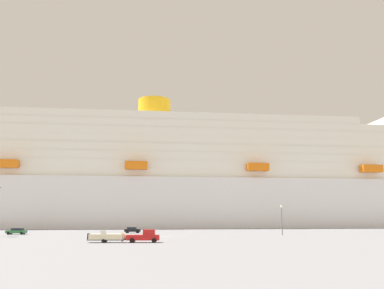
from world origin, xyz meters
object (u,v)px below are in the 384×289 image
(pickup_truck, at_px, (145,236))
(street_lamp, at_px, (282,215))
(parked_car_green_wagon, at_px, (17,231))
(small_boat_on_trailer, at_px, (111,237))
(cruise_ship, at_px, (245,183))
(parked_car_black_coupe, at_px, (132,230))

(pickup_truck, xyz_separation_m, street_lamp, (29.50, 26.30, 3.61))
(street_lamp, bearing_deg, parked_car_green_wagon, 177.03)
(pickup_truck, relative_size, small_boat_on_trailer, 0.70)
(cruise_ship, xyz_separation_m, pickup_truck, (-29.63, -95.96, -17.00))
(pickup_truck, distance_m, parked_car_green_wagon, 46.26)
(cruise_ship, xyz_separation_m, small_boat_on_trailer, (-35.52, -96.14, -17.08))
(small_boat_on_trailer, bearing_deg, parked_car_black_coupe, 93.47)
(cruise_ship, height_order, pickup_truck, cruise_ship)
(pickup_truck, xyz_separation_m, small_boat_on_trailer, (-5.89, -0.18, -0.08))
(small_boat_on_trailer, bearing_deg, parked_car_green_wagon, 134.75)
(street_lamp, xyz_separation_m, parked_car_black_coupe, (-37.78, 13.06, -3.82))
(small_boat_on_trailer, xyz_separation_m, parked_car_green_wagon, (-29.60, 29.86, -0.13))
(parked_car_green_wagon, height_order, parked_car_black_coupe, same)
(parked_car_green_wagon, relative_size, parked_car_black_coupe, 1.15)
(cruise_ship, xyz_separation_m, street_lamp, (-0.13, -69.65, -13.39))
(street_lamp, bearing_deg, parked_car_black_coupe, 160.94)
(parked_car_black_coupe, bearing_deg, pickup_truck, -78.11)
(small_boat_on_trailer, bearing_deg, street_lamp, 36.81)
(street_lamp, bearing_deg, small_boat_on_trailer, -143.19)
(street_lamp, height_order, parked_car_green_wagon, street_lamp)
(pickup_truck, bearing_deg, street_lamp, 41.73)
(parked_car_green_wagon, bearing_deg, parked_car_black_coupe, 19.59)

